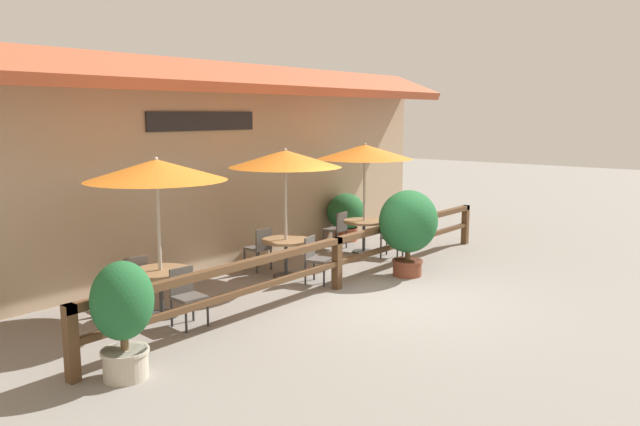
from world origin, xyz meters
name	(u,v)px	position (x,y,z in m)	size (l,w,h in m)	color
ground_plane	(385,299)	(0.00, 0.00, 0.00)	(60.00, 60.00, 0.00)	gray
building_facade	(220,162)	(0.00, 4.10, 2.17)	(14.28, 1.49, 4.23)	tan
patio_railing	(337,251)	(0.00, 1.05, 0.70)	(10.40, 0.14, 0.95)	brown
patio_umbrella_near	(156,170)	(-2.95, 2.25, 2.30)	(2.16, 2.16, 2.50)	#B7B2A8
dining_table_near	(161,279)	(-2.95, 2.25, 0.59)	(0.94, 0.94, 0.74)	olive
chair_near_streetside	(187,294)	(-3.00, 1.57, 0.50)	(0.46, 0.46, 0.88)	#514C47
chair_near_wallside	(133,278)	(-2.99, 2.93, 0.50)	(0.47, 0.47, 0.88)	#514C47
patio_umbrella_middle	(285,159)	(0.06, 2.35, 2.30)	(2.16, 2.16, 2.50)	#B7B2A8
dining_table_middle	(286,247)	(0.06, 2.35, 0.59)	(0.94, 0.94, 0.74)	olive
chair_middle_streetside	(316,257)	(0.07, 1.61, 0.50)	(0.51, 0.51, 0.88)	#514C47
chair_middle_wallside	(260,246)	(0.08, 3.09, 0.50)	(0.45, 0.45, 0.88)	#514C47
patio_umbrella_far	(365,152)	(2.78, 2.42, 2.30)	(2.16, 2.16, 2.50)	#B7B2A8
dining_table_far	(364,227)	(2.78, 2.42, 0.59)	(0.94, 0.94, 0.74)	olive
chair_far_streetside	(389,235)	(2.76, 1.71, 0.50)	(0.51, 0.51, 0.88)	#514C47
chair_far_wallside	(337,228)	(2.71, 3.12, 0.50)	(0.43, 0.43, 0.88)	#514C47
potted_plant_tall_tropical	(123,312)	(-4.67, 0.66, 0.82)	(0.76, 0.69, 1.44)	#B7AD99
potted_plant_entrance_palm	(408,224)	(1.62, 0.55, 1.02)	(1.23, 1.11, 1.69)	brown
potted_plant_corner_fern	(346,215)	(3.62, 3.55, 0.66)	(1.01, 0.91, 1.19)	#9E4C33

